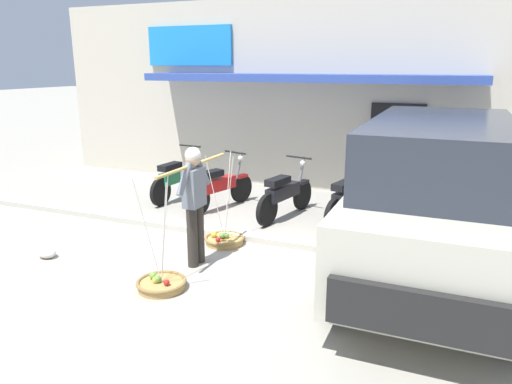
# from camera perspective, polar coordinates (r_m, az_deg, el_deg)

# --- Properties ---
(ground_plane) EXTENTS (90.00, 90.00, 0.00)m
(ground_plane) POSITION_cam_1_polar(r_m,az_deg,el_deg) (7.24, -4.18, -7.40)
(ground_plane) COLOR #9E998C
(sidewalk_curb) EXTENTS (20.00, 0.24, 0.10)m
(sidewalk_curb) POSITION_cam_1_polar(r_m,az_deg,el_deg) (7.81, -1.89, -5.27)
(sidewalk_curb) COLOR #BAB4A5
(sidewalk_curb) RESTS_ON ground
(fruit_vendor) EXTENTS (0.22, 1.73, 1.70)m
(fruit_vendor) POSITION_cam_1_polar(r_m,az_deg,el_deg) (6.60, -7.43, -0.75)
(fruit_vendor) COLOR #2D2823
(fruit_vendor) RESTS_ON ground
(fruit_basket_left_side) EXTENTS (0.64, 0.64, 1.45)m
(fruit_basket_left_side) POSITION_cam_1_polar(r_m,az_deg,el_deg) (6.25, -11.34, -10.73)
(fruit_basket_left_side) COLOR #B2894C
(fruit_basket_left_side) RESTS_ON ground
(fruit_basket_right_side) EXTENTS (0.64, 0.64, 1.45)m
(fruit_basket_right_side) POSITION_cam_1_polar(r_m,az_deg,el_deg) (7.60, -3.85, -5.68)
(fruit_basket_right_side) COLOR #B2894C
(fruit_basket_right_side) RESTS_ON ground
(motorcycle_nearest_shop) EXTENTS (0.54, 1.82, 1.09)m
(motorcycle_nearest_shop) POSITION_cam_1_polar(r_m,az_deg,el_deg) (10.12, -9.41, 1.66)
(motorcycle_nearest_shop) COLOR black
(motorcycle_nearest_shop) RESTS_ON ground
(motorcycle_second_in_row) EXTENTS (0.70, 1.76, 1.09)m
(motorcycle_second_in_row) POSITION_cam_1_polar(r_m,az_deg,el_deg) (9.29, -4.46, 0.63)
(motorcycle_second_in_row) COLOR black
(motorcycle_second_in_row) RESTS_ON ground
(motorcycle_third_in_row) EXTENTS (0.61, 1.79, 1.09)m
(motorcycle_third_in_row) POSITION_cam_1_polar(r_m,az_deg,el_deg) (8.76, 3.49, -0.25)
(motorcycle_third_in_row) COLOR black
(motorcycle_third_in_row) RESTS_ON ground
(motorcycle_end_of_row) EXTENTS (0.63, 1.79, 1.09)m
(motorcycle_end_of_row) POSITION_cam_1_polar(r_m,az_deg,el_deg) (8.62, 11.15, -0.78)
(motorcycle_end_of_row) COLOR black
(motorcycle_end_of_row) RESTS_ON ground
(parked_truck) EXTENTS (2.17, 4.81, 2.10)m
(parked_truck) POSITION_cam_1_polar(r_m,az_deg,el_deg) (6.58, 20.88, -0.31)
(parked_truck) COLOR beige
(parked_truck) RESTS_ON ground
(storefront_building) EXTENTS (13.00, 6.00, 4.20)m
(storefront_building) POSITION_cam_1_polar(r_m,az_deg,el_deg) (13.10, 9.39, 11.97)
(storefront_building) COLOR beige
(storefront_building) RESTS_ON ground
(plastic_litter_bag) EXTENTS (0.28, 0.22, 0.14)m
(plastic_litter_bag) POSITION_cam_1_polar(r_m,az_deg,el_deg) (7.70, -23.89, -6.76)
(plastic_litter_bag) COLOR silver
(plastic_litter_bag) RESTS_ON ground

